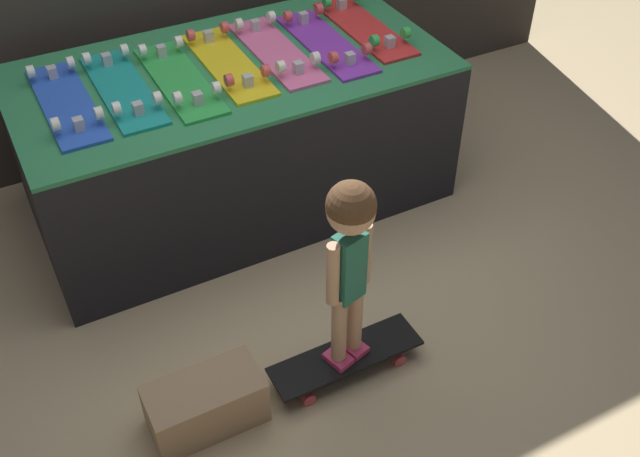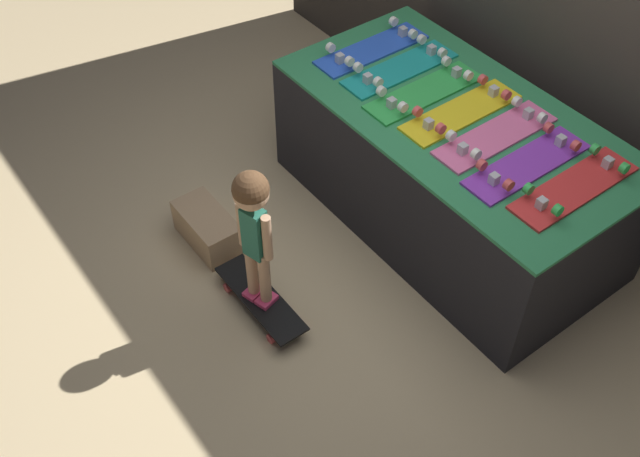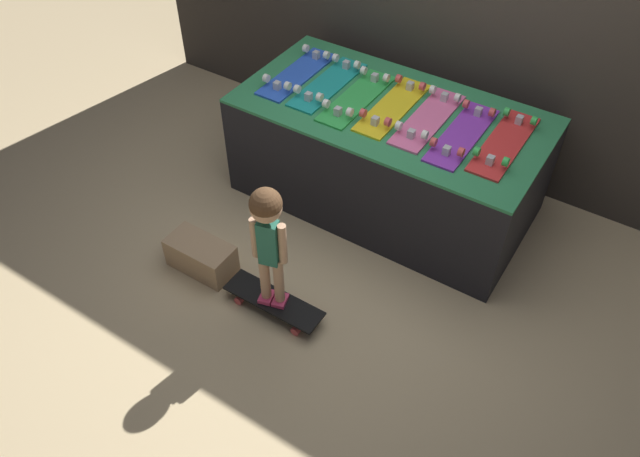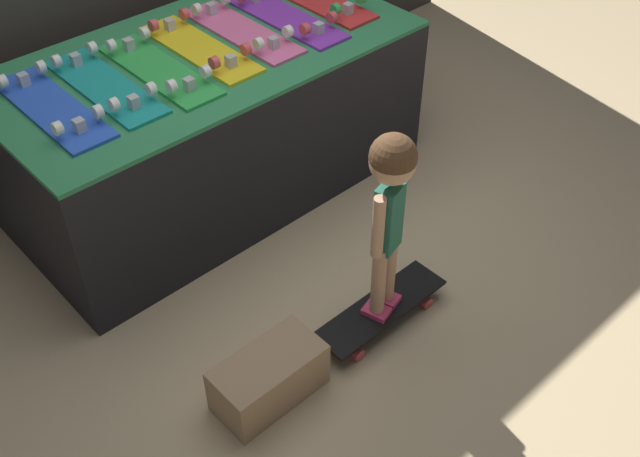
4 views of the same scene
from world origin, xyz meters
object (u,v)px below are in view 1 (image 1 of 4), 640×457
object	(u,v)px
skateboard_pink_on_rack	(276,50)
child	(350,243)
skateboard_red_on_rack	(364,26)
skateboard_teal_on_rack	(123,87)
skateboard_purple_on_rack	(326,42)
storage_box	(206,404)
skateboard_green_on_rack	(179,78)
skateboard_yellow_on_rack	(228,62)
skateboard_on_floor	(346,358)
skateboard_blue_on_rack	(66,102)

from	to	relation	value
skateboard_pink_on_rack	child	world-z (taller)	child
skateboard_pink_on_rack	skateboard_red_on_rack	size ratio (longest dim) A/B	1.00
skateboard_red_on_rack	child	size ratio (longest dim) A/B	0.82
skateboard_teal_on_rack	skateboard_pink_on_rack	xyz separation A→B (m)	(0.72, -0.00, 0.00)
skateboard_purple_on_rack	storage_box	distance (m)	1.75
skateboard_green_on_rack	skateboard_purple_on_rack	xyz separation A→B (m)	(0.72, 0.00, 0.00)
skateboard_purple_on_rack	storage_box	bearing A→B (deg)	-133.73
skateboard_teal_on_rack	skateboard_red_on_rack	xyz separation A→B (m)	(1.20, 0.02, 0.00)
skateboard_teal_on_rack	skateboard_pink_on_rack	distance (m)	0.72
skateboard_red_on_rack	skateboard_teal_on_rack	bearing A→B (deg)	-179.20
skateboard_green_on_rack	skateboard_pink_on_rack	world-z (taller)	same
skateboard_yellow_on_rack	skateboard_on_floor	world-z (taller)	skateboard_yellow_on_rack
skateboard_blue_on_rack	storage_box	distance (m)	1.37
skateboard_pink_on_rack	skateboard_on_floor	xyz separation A→B (m)	(-0.31, -1.24, -0.69)
skateboard_pink_on_rack	skateboard_purple_on_rack	distance (m)	0.24
skateboard_teal_on_rack	skateboard_on_floor	xyz separation A→B (m)	(0.41, -1.24, -0.69)
skateboard_green_on_rack	skateboard_yellow_on_rack	distance (m)	0.24
skateboard_yellow_on_rack	child	distance (m)	1.24
storage_box	skateboard_green_on_rack	bearing A→B (deg)	71.10
skateboard_pink_on_rack	storage_box	distance (m)	1.63
skateboard_on_floor	storage_box	world-z (taller)	storage_box
storage_box	skateboard_on_floor	bearing A→B (deg)	-2.96
child	skateboard_on_floor	bearing A→B (deg)	-15.35
skateboard_blue_on_rack	skateboard_on_floor	xyz separation A→B (m)	(0.65, -1.23, -0.69)
skateboard_blue_on_rack	skateboard_pink_on_rack	world-z (taller)	same
skateboard_on_floor	storage_box	xyz separation A→B (m)	(-0.57, 0.03, 0.03)
skateboard_green_on_rack	skateboard_pink_on_rack	size ratio (longest dim) A/B	1.00
skateboard_teal_on_rack	child	size ratio (longest dim) A/B	0.82
skateboard_blue_on_rack	child	distance (m)	1.40
skateboard_teal_on_rack	skateboard_red_on_rack	world-z (taller)	same
skateboard_teal_on_rack	skateboard_yellow_on_rack	xyz separation A→B (m)	(0.48, -0.00, 0.00)
skateboard_teal_on_rack	child	xyz separation A→B (m)	(0.41, -1.24, -0.08)
skateboard_red_on_rack	skateboard_on_floor	xyz separation A→B (m)	(-0.79, -1.25, -0.69)
skateboard_red_on_rack	child	bearing A→B (deg)	-122.12
skateboard_pink_on_rack	skateboard_red_on_rack	xyz separation A→B (m)	(0.48, 0.02, 0.00)
skateboard_green_on_rack	storage_box	world-z (taller)	skateboard_green_on_rack
skateboard_purple_on_rack	storage_box	world-z (taller)	skateboard_purple_on_rack
skateboard_yellow_on_rack	child	xyz separation A→B (m)	(-0.07, -1.23, -0.08)
child	skateboard_blue_on_rack	bearing A→B (deg)	102.54
skateboard_blue_on_rack	skateboard_on_floor	size ratio (longest dim) A/B	1.12
skateboard_yellow_on_rack	skateboard_pink_on_rack	world-z (taller)	same
child	storage_box	distance (m)	0.81
skateboard_blue_on_rack	skateboard_teal_on_rack	bearing A→B (deg)	0.50
skateboard_blue_on_rack	skateboard_red_on_rack	size ratio (longest dim) A/B	1.00
skateboard_blue_on_rack	skateboard_yellow_on_rack	bearing A→B (deg)	-0.07
skateboard_blue_on_rack	skateboard_red_on_rack	bearing A→B (deg)	0.75
skateboard_blue_on_rack	skateboard_yellow_on_rack	distance (m)	0.72
skateboard_yellow_on_rack	skateboard_purple_on_rack	bearing A→B (deg)	-3.89
skateboard_teal_on_rack	child	distance (m)	1.31
skateboard_purple_on_rack	skateboard_red_on_rack	xyz separation A→B (m)	(0.24, 0.05, 0.00)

